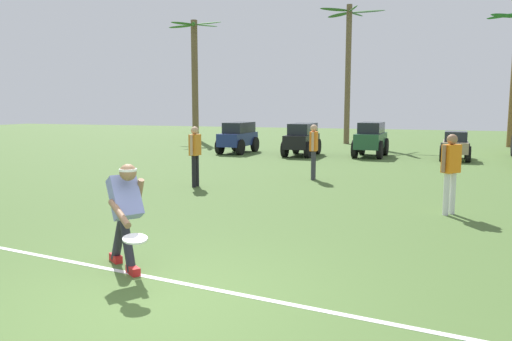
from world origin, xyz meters
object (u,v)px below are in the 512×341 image
(teammate_deep, at_px, (314,147))
(teammate_near_sideline, at_px, (195,151))
(teammate_midfield, at_px, (451,166))
(parked_car_slot_c, at_px, (371,138))
(parked_car_slot_b, at_px, (302,138))
(palm_tree_far_left, at_px, (195,72))
(frisbee_in_flight, at_px, (135,239))
(parked_car_slot_d, at_px, (455,145))
(frisbee_thrower, at_px, (125,210))
(palm_tree_left_of_centre, at_px, (348,63))
(parked_car_slot_a, at_px, (238,136))

(teammate_deep, bearing_deg, teammate_near_sideline, -139.61)
(teammate_midfield, distance_m, parked_car_slot_c, 10.91)
(teammate_midfield, distance_m, parked_car_slot_b, 11.46)
(palm_tree_far_left, bearing_deg, teammate_near_sideline, -63.97)
(frisbee_in_flight, xyz_separation_m, parked_car_slot_d, (4.01, 15.90, -0.06))
(teammate_deep, height_order, parked_car_slot_d, teammate_deep)
(parked_car_slot_d, bearing_deg, parked_car_slot_b, -176.97)
(teammate_near_sideline, height_order, teammate_deep, same)
(frisbee_thrower, relative_size, palm_tree_left_of_centre, 0.19)
(parked_car_slot_a, bearing_deg, teammate_deep, -53.95)
(teammate_near_sideline, distance_m, teammate_deep, 3.43)
(teammate_near_sideline, xyz_separation_m, parked_car_slot_d, (6.64, 9.03, -0.38))
(parked_car_slot_d, bearing_deg, palm_tree_left_of_centre, 127.91)
(parked_car_slot_a, distance_m, parked_car_slot_b, 2.96)
(teammate_midfield, xyz_separation_m, parked_car_slot_c, (-2.67, 10.58, -0.20))
(palm_tree_far_left, bearing_deg, parked_car_slot_c, -30.80)
(frisbee_thrower, distance_m, parked_car_slot_d, 15.93)
(parked_car_slot_b, distance_m, palm_tree_left_of_centre, 7.94)
(parked_car_slot_b, distance_m, palm_tree_far_left, 11.53)
(teammate_deep, bearing_deg, palm_tree_left_of_centre, 95.09)
(teammate_deep, xyz_separation_m, palm_tree_far_left, (-10.36, 13.64, 3.09))
(teammate_near_sideline, distance_m, teammate_midfield, 6.25)
(frisbee_in_flight, distance_m, parked_car_slot_d, 16.40)
(teammate_deep, height_order, parked_car_slot_a, teammate_deep)
(frisbee_in_flight, distance_m, parked_car_slot_c, 16.10)
(frisbee_thrower, height_order, parked_car_slot_d, frisbee_thrower)
(parked_car_slot_d, height_order, palm_tree_far_left, palm_tree_far_left)
(frisbee_in_flight, height_order, teammate_near_sideline, teammate_near_sideline)
(frisbee_in_flight, distance_m, parked_car_slot_b, 15.71)
(parked_car_slot_a, height_order, palm_tree_far_left, palm_tree_far_left)
(frisbee_thrower, distance_m, teammate_near_sideline, 6.58)
(parked_car_slot_c, height_order, palm_tree_far_left, palm_tree_far_left)
(parked_car_slot_c, relative_size, palm_tree_left_of_centre, 0.33)
(parked_car_slot_b, height_order, palm_tree_far_left, palm_tree_far_left)
(frisbee_thrower, bearing_deg, teammate_deep, 86.38)
(teammate_deep, bearing_deg, parked_car_slot_b, 106.70)
(frisbee_in_flight, bearing_deg, palm_tree_far_left, 114.52)
(parked_car_slot_a, relative_size, parked_car_slot_b, 1.01)
(palm_tree_far_left, distance_m, palm_tree_left_of_centre, 9.16)
(teammate_deep, bearing_deg, frisbee_thrower, -93.62)
(palm_tree_far_left, bearing_deg, parked_car_slot_a, -51.69)
(parked_car_slot_c, xyz_separation_m, parked_car_slot_d, (3.21, -0.18, -0.18))
(palm_tree_far_left, bearing_deg, frisbee_thrower, -66.04)
(frisbee_in_flight, relative_size, parked_car_slot_a, 0.16)
(frisbee_thrower, relative_size, teammate_midfield, 0.89)
(parked_car_slot_d, bearing_deg, teammate_near_sideline, -126.34)
(parked_car_slot_a, bearing_deg, teammate_near_sideline, -75.66)
(parked_car_slot_c, bearing_deg, teammate_near_sideline, -110.43)
(parked_car_slot_d, distance_m, palm_tree_left_of_centre, 9.31)
(frisbee_thrower, relative_size, teammate_deep, 0.89)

